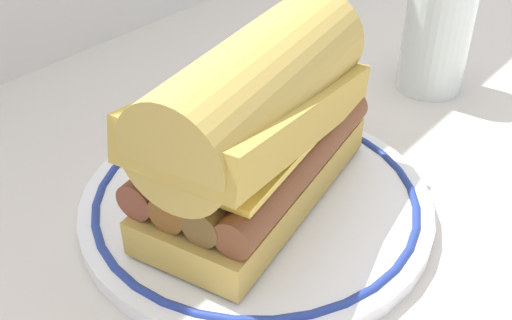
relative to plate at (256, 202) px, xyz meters
The scene contains 4 objects.
ground_plane 0.05m from the plate, 131.60° to the right, with size 1.50×1.50×0.00m, color beige.
plate is the anchor object (origin of this frame).
sausage_sandwich 0.07m from the plate, 26.57° to the left, with size 0.21×0.13×0.12m.
drinking_glass 0.26m from the plate, ahead, with size 0.06×0.06×0.11m.
Camera 1 is at (-0.24, -0.20, 0.30)m, focal length 44.11 mm.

